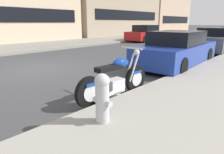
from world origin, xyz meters
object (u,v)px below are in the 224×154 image
parked_motorcycle (116,80)px  parked_car_at_intersection (215,40)px  parked_car_mid_block (177,50)px  fire_hydrant (102,97)px  car_opposite_curb (145,34)px

parked_motorcycle → parked_car_at_intersection: size_ratio=0.45×
parked_car_mid_block → fire_hydrant: parked_car_mid_block is taller
parked_motorcycle → car_opposite_curb: bearing=33.9°
car_opposite_curb → parked_motorcycle: bearing=28.1°
fire_hydrant → car_opposite_curb: bearing=31.4°
parked_car_at_intersection → fire_hydrant: 11.24m
parked_car_mid_block → parked_car_at_intersection: size_ratio=0.99×
parked_car_mid_block → fire_hydrant: bearing=-169.2°
parked_car_at_intersection → car_opposite_curb: (2.76, 6.92, 0.03)m
parked_car_at_intersection → fire_hydrant: (-11.13, -1.56, -0.09)m
parked_motorcycle → fire_hydrant: (-1.18, -0.77, 0.13)m
parked_car_mid_block → fire_hydrant: size_ratio=5.86×
parked_car_mid_block → parked_car_at_intersection: parked_car_at_intersection is taller
car_opposite_curb → fire_hydrant: bearing=28.2°
parked_car_at_intersection → car_opposite_curb: size_ratio=1.14×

